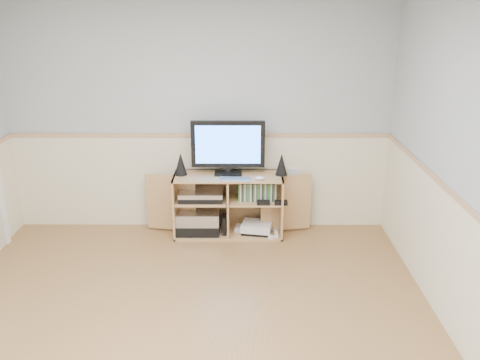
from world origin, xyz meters
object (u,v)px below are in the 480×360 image
object	(u,v)px
monitor	(228,146)
keyboard	(235,179)
media_cabinet	(228,202)
game_consoles	(256,228)

from	to	relation	value
monitor	keyboard	xyz separation A→B (m)	(0.07, -0.19, -0.30)
media_cabinet	keyboard	distance (m)	0.38
keyboard	game_consoles	xyz separation A→B (m)	(0.22, 0.13, -0.59)
media_cabinet	game_consoles	size ratio (longest dim) A/B	3.82
keyboard	game_consoles	world-z (taller)	keyboard
game_consoles	media_cabinet	bearing A→B (deg)	167.49
monitor	game_consoles	distance (m)	0.93
game_consoles	keyboard	bearing A→B (deg)	-149.97
media_cabinet	monitor	size ratio (longest dim) A/B	2.34
media_cabinet	monitor	distance (m)	0.62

